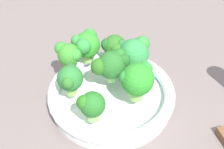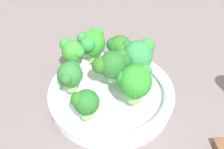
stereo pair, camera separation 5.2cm
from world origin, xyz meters
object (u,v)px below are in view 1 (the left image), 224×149
(broccoli_floret_0, at_px, (68,55))
(broccoli_floret_2, at_px, (111,64))
(broccoli_floret_4, at_px, (70,79))
(broccoli_floret_7, at_px, (91,105))
(broccoli_floret_3, at_px, (135,52))
(broccoli_floret_1, at_px, (114,47))
(broccoli_floret_5, at_px, (137,80))
(bowl, at_px, (112,93))
(broccoli_floret_6, at_px, (86,44))

(broccoli_floret_0, bearing_deg, broccoli_floret_2, 104.04)
(broccoli_floret_4, height_order, broccoli_floret_7, broccoli_floret_4)
(broccoli_floret_4, bearing_deg, broccoli_floret_0, -141.20)
(broccoli_floret_0, bearing_deg, broccoli_floret_4, 38.80)
(broccoli_floret_0, distance_m, broccoli_floret_3, 0.13)
(broccoli_floret_7, bearing_deg, broccoli_floret_4, -116.57)
(broccoli_floret_1, distance_m, broccoli_floret_7, 0.16)
(broccoli_floret_3, relative_size, broccoli_floret_5, 0.94)
(bowl, bearing_deg, broccoli_floret_2, -147.41)
(broccoli_floret_0, relative_size, broccoli_floret_2, 0.99)
(broccoli_floret_2, height_order, broccoli_floret_5, broccoli_floret_5)
(broccoli_floret_0, distance_m, broccoli_floret_7, 0.13)
(broccoli_floret_0, height_order, broccoli_floret_4, broccoli_floret_0)
(broccoli_floret_3, distance_m, broccoli_floret_6, 0.10)
(broccoli_floret_2, bearing_deg, broccoli_floret_6, -108.79)
(broccoli_floret_2, height_order, broccoli_floret_6, broccoli_floret_6)
(broccoli_floret_6, bearing_deg, broccoli_floret_7, 36.29)
(bowl, relative_size, broccoli_floret_1, 4.22)
(broccoli_floret_6, bearing_deg, broccoli_floret_2, 71.21)
(broccoli_floret_3, distance_m, broccoli_floret_5, 0.09)
(broccoli_floret_1, relative_size, broccoli_floret_6, 0.80)
(broccoli_floret_5, xyz_separation_m, broccoli_floret_6, (-0.04, -0.14, 0.00))
(broccoli_floret_2, height_order, broccoli_floret_4, broccoli_floret_2)
(broccoli_floret_7, bearing_deg, broccoli_floret_5, 152.65)
(broccoli_floret_0, distance_m, broccoli_floret_5, 0.15)
(broccoli_floret_7, bearing_deg, broccoli_floret_2, -169.06)
(broccoli_floret_0, xyz_separation_m, broccoli_floret_2, (-0.02, 0.08, -0.00))
(bowl, height_order, broccoli_floret_6, broccoli_floret_6)
(broccoli_floret_2, distance_m, broccoli_floret_5, 0.07)
(broccoli_floret_7, bearing_deg, bowl, -173.98)
(broccoli_floret_3, relative_size, broccoli_floret_7, 1.25)
(bowl, bearing_deg, broccoli_floret_1, -153.75)
(bowl, distance_m, broccoli_floret_7, 0.10)
(broccoli_floret_2, distance_m, broccoli_floret_3, 0.06)
(bowl, height_order, broccoli_floret_1, broccoli_floret_1)
(bowl, distance_m, broccoli_floret_0, 0.11)
(bowl, relative_size, broccoli_floret_2, 3.84)
(broccoli_floret_5, height_order, broccoli_floret_6, broccoli_floret_5)
(bowl, bearing_deg, broccoli_floret_6, -116.39)
(broccoli_floret_1, height_order, broccoli_floret_3, broccoli_floret_3)
(broccoli_floret_2, xyz_separation_m, broccoli_floret_7, (0.10, 0.02, -0.01))
(broccoli_floret_6, height_order, broccoli_floret_7, broccoli_floret_6)
(broccoli_floret_7, bearing_deg, broccoli_floret_1, -164.18)
(broccoli_floret_0, relative_size, broccoli_floret_4, 1.06)
(bowl, relative_size, broccoli_floret_5, 3.36)
(broccoli_floret_0, relative_size, broccoli_floret_7, 1.16)
(broccoli_floret_0, distance_m, broccoli_floret_4, 0.06)
(bowl, distance_m, broccoli_floret_6, 0.11)
(broccoli_floret_0, xyz_separation_m, broccoli_floret_5, (-0.00, 0.15, 0.00))
(bowl, xyz_separation_m, broccoli_floret_2, (-0.02, -0.01, 0.06))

